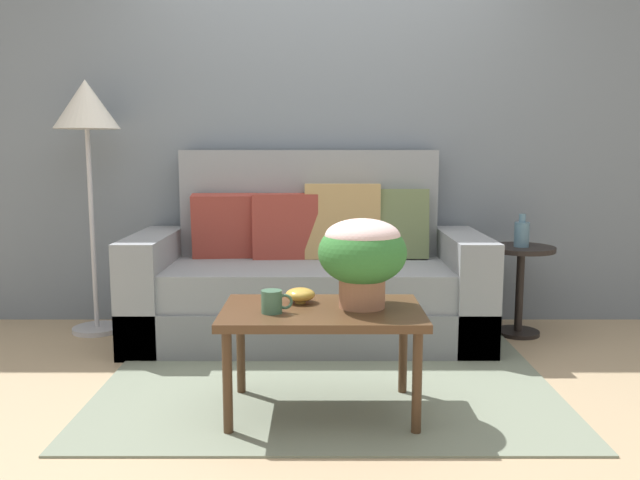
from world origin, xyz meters
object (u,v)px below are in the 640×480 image
at_px(coffee_table, 325,320).
at_px(table_vase, 525,234).
at_px(side_table, 523,274).
at_px(potted_plant, 365,252).
at_px(coffee_mug, 275,302).
at_px(couch, 312,280).
at_px(snack_bowl, 303,295).
at_px(floor_lamp, 90,120).

xyz_separation_m(coffee_table, table_vase, (1.24, 1.20, 0.22)).
relative_size(side_table, potted_plant, 1.44).
distance_m(coffee_table, coffee_mug, 0.25).
xyz_separation_m(side_table, potted_plant, (-1.07, -1.19, 0.33)).
bearing_deg(couch, table_vase, 1.15).
bearing_deg(snack_bowl, couch, 88.83).
distance_m(couch, coffee_table, 1.18).
xyz_separation_m(potted_plant, snack_bowl, (-0.27, 0.08, -0.21)).
distance_m(floor_lamp, snack_bowl, 1.98).
height_order(coffee_mug, snack_bowl, coffee_mug).
bearing_deg(coffee_mug, side_table, 41.61).
xyz_separation_m(snack_bowl, table_vase, (1.34, 1.10, 0.13)).
xyz_separation_m(coffee_table, side_table, (1.25, 1.22, -0.03)).
relative_size(side_table, table_vase, 2.76).
bearing_deg(side_table, floor_lamp, 178.52).
height_order(coffee_table, snack_bowl, snack_bowl).
bearing_deg(coffee_table, floor_lamp, 138.38).
bearing_deg(couch, coffee_table, -86.25).
height_order(couch, table_vase, couch).
height_order(coffee_table, coffee_mug, coffee_mug).
relative_size(coffee_table, snack_bowl, 6.49).
distance_m(coffee_table, side_table, 1.74).
relative_size(coffee_mug, snack_bowl, 1.00).
xyz_separation_m(potted_plant, coffee_mug, (-0.39, -0.10, -0.20)).
xyz_separation_m(coffee_table, snack_bowl, (-0.10, 0.10, 0.09)).
bearing_deg(table_vase, coffee_table, -135.92).
relative_size(potted_plant, table_vase, 1.91).
bearing_deg(side_table, coffee_mug, -138.39).
bearing_deg(floor_lamp, snack_bowl, -41.29).
height_order(couch, snack_bowl, couch).
xyz_separation_m(couch, table_vase, (1.31, 0.03, 0.29)).
relative_size(side_table, coffee_mug, 4.21).
bearing_deg(coffee_mug, potted_plant, 14.90).
relative_size(potted_plant, snack_bowl, 2.90).
relative_size(coffee_table, floor_lamp, 0.55).
xyz_separation_m(side_table, coffee_mug, (-1.46, -1.29, 0.14)).
bearing_deg(table_vase, side_table, 64.72).
distance_m(coffee_table, table_vase, 1.74).
xyz_separation_m(couch, floor_lamp, (-1.37, 0.11, 0.98)).
distance_m(potted_plant, coffee_mug, 0.44).
xyz_separation_m(coffee_mug, table_vase, (1.45, 1.28, 0.12)).
height_order(coffee_mug, table_vase, table_vase).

